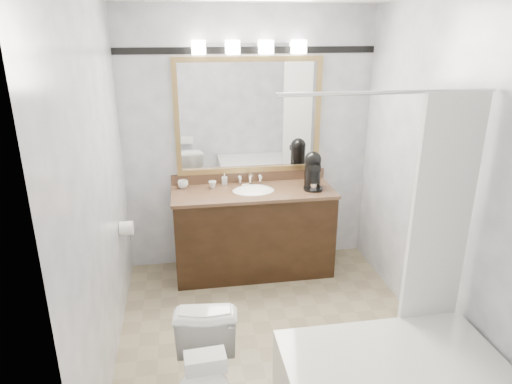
% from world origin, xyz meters
% --- Properties ---
extents(room, '(2.42, 2.62, 2.52)m').
position_xyz_m(room, '(0.00, 0.00, 1.25)').
color(room, gray).
rests_on(room, ground).
extents(vanity, '(1.53, 0.58, 0.97)m').
position_xyz_m(vanity, '(0.00, 1.02, 0.44)').
color(vanity, black).
rests_on(vanity, ground).
extents(mirror, '(1.40, 0.04, 1.10)m').
position_xyz_m(mirror, '(0.00, 1.28, 1.50)').
color(mirror, '#AA874C').
rests_on(mirror, room).
extents(vanity_light_bar, '(1.02, 0.14, 0.12)m').
position_xyz_m(vanity_light_bar, '(0.00, 1.23, 2.13)').
color(vanity_light_bar, silver).
rests_on(vanity_light_bar, room).
extents(accent_stripe, '(2.40, 0.01, 0.06)m').
position_xyz_m(accent_stripe, '(0.00, 1.29, 2.10)').
color(accent_stripe, black).
rests_on(accent_stripe, room).
extents(bathtub, '(1.30, 0.75, 1.96)m').
position_xyz_m(bathtub, '(0.55, -0.90, 0.28)').
color(bathtub, white).
rests_on(bathtub, ground).
extents(tp_roll, '(0.11, 0.12, 0.12)m').
position_xyz_m(tp_roll, '(-1.14, 0.66, 0.70)').
color(tp_roll, white).
rests_on(tp_roll, room).
extents(tissue_box, '(0.21, 0.12, 0.08)m').
position_xyz_m(tissue_box, '(-0.58, -1.12, 0.73)').
color(tissue_box, white).
rests_on(tissue_box, toilet).
extents(coffee_maker, '(0.18, 0.23, 0.35)m').
position_xyz_m(coffee_maker, '(0.57, 0.99, 1.03)').
color(coffee_maker, black).
rests_on(coffee_maker, vanity).
extents(cup_left, '(0.11, 0.11, 0.08)m').
position_xyz_m(cup_left, '(-0.65, 1.19, 0.89)').
color(cup_left, white).
rests_on(cup_left, vanity).
extents(cup_right, '(0.08, 0.08, 0.07)m').
position_xyz_m(cup_right, '(-0.37, 1.14, 0.88)').
color(cup_right, white).
rests_on(cup_right, vanity).
extents(soap_bottle_a, '(0.06, 0.06, 0.11)m').
position_xyz_m(soap_bottle_a, '(-0.25, 1.23, 0.91)').
color(soap_bottle_a, white).
rests_on(soap_bottle_a, vanity).
extents(soap_bar, '(0.07, 0.05, 0.02)m').
position_xyz_m(soap_bar, '(-0.05, 1.13, 0.86)').
color(soap_bar, beige).
rests_on(soap_bar, vanity).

